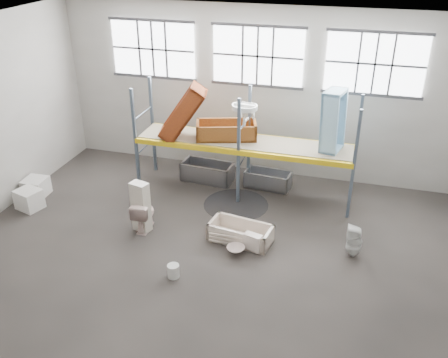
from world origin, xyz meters
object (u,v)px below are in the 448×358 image
(rust_tub_flat, at_px, (226,130))
(bucket, at_px, (173,271))
(steel_tub_left, at_px, (208,171))
(bathtub_beige, at_px, (240,233))
(steel_tub_right, at_px, (268,179))
(carton_near, at_px, (29,199))
(toilet_white, at_px, (354,241))
(cistern_tall, at_px, (141,207))
(toilet_beige, at_px, (144,215))
(blue_tub_upright, at_px, (333,121))

(rust_tub_flat, distance_m, bucket, 4.58)
(rust_tub_flat, bearing_deg, steel_tub_left, 153.39)
(bathtub_beige, relative_size, steel_tub_right, 1.15)
(rust_tub_flat, xyz_separation_m, carton_near, (-4.83, -2.60, -1.55))
(steel_tub_left, relative_size, bucket, 4.93)
(carton_near, bearing_deg, steel_tub_left, 35.29)
(toilet_white, relative_size, steel_tub_left, 0.52)
(cistern_tall, bearing_deg, steel_tub_left, 91.93)
(steel_tub_left, bearing_deg, steel_tub_right, 2.48)
(bathtub_beige, height_order, toilet_white, toilet_white)
(bathtub_beige, xyz_separation_m, toilet_beige, (-2.47, -0.15, 0.18))
(toilet_beige, height_order, steel_tub_left, toilet_beige)
(bucket, bearing_deg, blue_tub_upright, 56.16)
(steel_tub_left, height_order, blue_tub_upright, blue_tub_upright)
(toilet_white, bearing_deg, rust_tub_flat, -125.37)
(toilet_white, relative_size, blue_tub_upright, 0.48)
(cistern_tall, bearing_deg, bathtub_beige, 20.58)
(toilet_white, xyz_separation_m, steel_tub_right, (-2.59, 2.80, -0.15))
(bathtub_beige, height_order, rust_tub_flat, rust_tub_flat)
(bathtub_beige, bearing_deg, steel_tub_left, 130.27)
(carton_near, bearing_deg, blue_tub_upright, 18.58)
(bathtub_beige, bearing_deg, blue_tub_upright, 62.93)
(toilet_beige, xyz_separation_m, blue_tub_upright, (4.27, 2.66, 1.99))
(toilet_beige, height_order, bucket, toilet_beige)
(steel_tub_left, xyz_separation_m, steel_tub_right, (1.84, 0.08, -0.04))
(steel_tub_right, relative_size, rust_tub_flat, 0.80)
(rust_tub_flat, relative_size, blue_tub_upright, 1.02)
(cistern_tall, xyz_separation_m, rust_tub_flat, (1.43, 2.72, 1.15))
(blue_tub_upright, bearing_deg, steel_tub_right, 165.99)
(steel_tub_left, bearing_deg, carton_near, -144.71)
(toilet_beige, height_order, toilet_white, toilet_beige)
(rust_tub_flat, height_order, blue_tub_upright, blue_tub_upright)
(bathtub_beige, height_order, toilet_beige, toilet_beige)
(toilet_white, xyz_separation_m, bucket, (-3.74, -1.89, -0.24))
(cistern_tall, height_order, carton_near, cistern_tall)
(bathtub_beige, relative_size, cistern_tall, 1.14)
(toilet_white, bearing_deg, cistern_tall, -89.20)
(rust_tub_flat, xyz_separation_m, blue_tub_upright, (2.87, -0.01, 0.57))
(cistern_tall, distance_m, rust_tub_flat, 3.29)
(steel_tub_right, xyz_separation_m, bucket, (-1.15, -4.69, -0.09))
(cistern_tall, relative_size, blue_tub_upright, 0.82)
(steel_tub_right, bearing_deg, bathtub_beige, -91.64)
(cistern_tall, relative_size, steel_tub_right, 1.01)
(toilet_white, distance_m, bucket, 4.20)
(rust_tub_flat, bearing_deg, blue_tub_upright, -0.12)
(steel_tub_left, bearing_deg, blue_tub_upright, -5.59)
(toilet_beige, distance_m, rust_tub_flat, 3.32)
(blue_tub_upright, xyz_separation_m, bucket, (-2.86, -4.27, -2.24))
(toilet_beige, distance_m, blue_tub_upright, 5.41)
(cistern_tall, bearing_deg, rust_tub_flat, 77.94)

